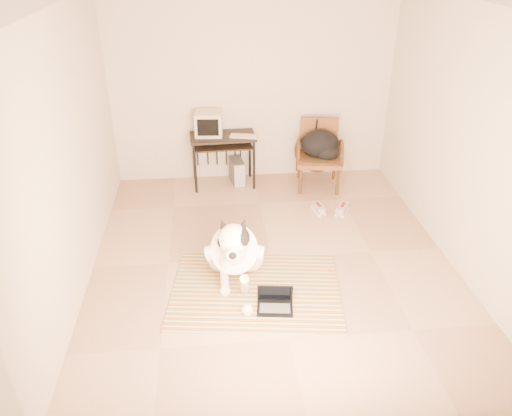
{
  "coord_description": "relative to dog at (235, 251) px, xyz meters",
  "views": [
    {
      "loc": [
        -0.65,
        -4.69,
        3.26
      ],
      "look_at": [
        -0.21,
        -0.33,
        0.84
      ],
      "focal_mm": 35.0,
      "sensor_mm": 36.0,
      "label": 1
    }
  ],
  "objects": [
    {
      "name": "rug",
      "position": [
        0.2,
        -0.2,
        -0.36
      ],
      "size": [
        1.88,
        1.53,
        0.02
      ],
      "color": "#B06118",
      "rests_on": "floor"
    },
    {
      "name": "pc_tower",
      "position": [
        0.18,
        2.39,
        -0.19
      ],
      "size": [
        0.22,
        0.41,
        0.36
      ],
      "color": "#525255",
      "rests_on": "floor"
    },
    {
      "name": "dog",
      "position": [
        0.0,
        0.0,
        0.0
      ],
      "size": [
        0.62,
        1.31,
        0.94
      ],
      "color": "white",
      "rests_on": "rug"
    },
    {
      "name": "desk_keyboard",
      "position": [
        0.28,
        2.26,
        0.4
      ],
      "size": [
        0.41,
        0.23,
        0.03
      ],
      "primitive_type": "cube",
      "rotation": [
        0.0,
        0.0,
        -0.23
      ],
      "color": "#C4B79A",
      "rests_on": "computer_desk"
    },
    {
      "name": "wall_back",
      "position": [
        0.43,
        2.63,
        0.98
      ],
      "size": [
        4.5,
        0.0,
        4.5
      ],
      "primitive_type": "plane",
      "rotation": [
        1.57,
        0.0,
        0.0
      ],
      "color": "beige",
      "rests_on": "floor"
    },
    {
      "name": "sneaker_right",
      "position": [
        1.51,
        1.35,
        -0.33
      ],
      "size": [
        0.25,
        0.31,
        0.1
      ],
      "color": "white",
      "rests_on": "floor"
    },
    {
      "name": "laptop",
      "position": [
        0.36,
        -0.5,
        -0.29
      ],
      "size": [
        0.38,
        0.3,
        0.25
      ],
      "color": "black",
      "rests_on": "rug"
    },
    {
      "name": "wall_left",
      "position": [
        -1.57,
        0.38,
        0.98
      ],
      "size": [
        0.0,
        4.5,
        4.5
      ],
      "primitive_type": "plane",
      "rotation": [
        1.57,
        0.0,
        1.57
      ],
      "color": "beige",
      "rests_on": "floor"
    },
    {
      "name": "backpack",
      "position": [
        1.37,
        2.18,
        0.25
      ],
      "size": [
        0.54,
        0.48,
        0.4
      ],
      "color": "black",
      "rests_on": "rattan_chair"
    },
    {
      "name": "rattan_chair",
      "position": [
        1.35,
        2.2,
        0.11
      ],
      "size": [
        0.71,
        0.69,
        0.95
      ],
      "color": "brown",
      "rests_on": "floor"
    },
    {
      "name": "floor",
      "position": [
        0.43,
        0.38,
        -0.37
      ],
      "size": [
        4.5,
        4.5,
        0.0
      ],
      "primitive_type": "plane",
      "color": "tan",
      "rests_on": "ground"
    },
    {
      "name": "computer_desk",
      "position": [
        -0.02,
        2.34,
        0.28
      ],
      "size": [
        0.94,
        0.55,
        0.76
      ],
      "color": "black",
      "rests_on": "floor"
    },
    {
      "name": "ceiling",
      "position": [
        0.43,
        0.38,
        2.33
      ],
      "size": [
        4.5,
        4.5,
        0.0
      ],
      "primitive_type": "plane",
      "rotation": [
        3.14,
        0.0,
        0.0
      ],
      "color": "silver",
      "rests_on": "wall_back"
    },
    {
      "name": "wall_front",
      "position": [
        0.43,
        -1.87,
        0.98
      ],
      "size": [
        4.5,
        0.0,
        4.5
      ],
      "primitive_type": "plane",
      "rotation": [
        -1.57,
        0.0,
        0.0
      ],
      "color": "beige",
      "rests_on": "floor"
    },
    {
      "name": "crt_monitor",
      "position": [
        -0.21,
        2.41,
        0.55
      ],
      "size": [
        0.4,
        0.38,
        0.33
      ],
      "color": "#C4B79A",
      "rests_on": "computer_desk"
    },
    {
      "name": "sneaker_left",
      "position": [
        1.2,
        1.4,
        -0.33
      ],
      "size": [
        0.15,
        0.29,
        0.1
      ],
      "color": "white",
      "rests_on": "floor"
    },
    {
      "name": "wall_right",
      "position": [
        2.43,
        0.38,
        0.98
      ],
      "size": [
        0.0,
        4.5,
        4.5
      ],
      "primitive_type": "plane",
      "rotation": [
        1.57,
        0.0,
        -1.57
      ],
      "color": "beige",
      "rests_on": "floor"
    }
  ]
}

